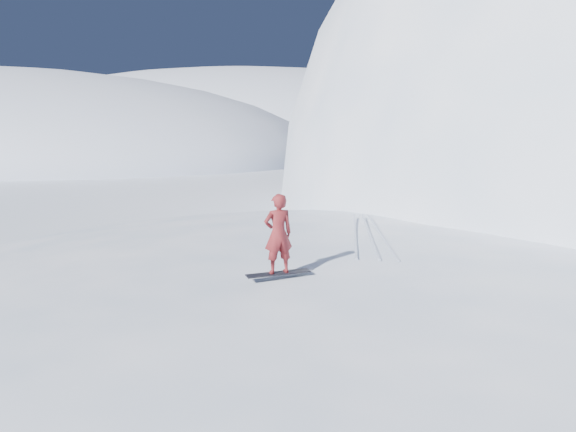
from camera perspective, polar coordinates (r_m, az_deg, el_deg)
ground at (r=12.13m, az=11.59°, el=-17.62°), size 400.00×400.00×0.00m
near_ridge at (r=14.88m, az=15.70°, el=-12.32°), size 36.00×28.00×4.80m
far_ridge_c at (r=127.28m, az=-6.15°, el=7.90°), size 140.00×90.00×36.00m
wind_bumps at (r=14.05m, az=9.38°, el=-13.47°), size 16.00×14.40×1.00m
snowboard at (r=11.24m, az=-1.08°, el=-6.38°), size 1.35×0.99×0.02m
snowboarder at (r=11.01m, az=-1.10°, el=-1.99°), size 0.76×0.69×1.74m
board_tracks at (r=15.38m, az=8.91°, el=-1.84°), size 1.62×5.98×0.04m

